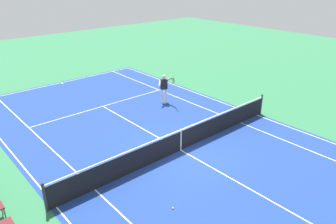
{
  "coord_description": "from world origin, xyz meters",
  "views": [
    {
      "loc": [
        -8.65,
        8.25,
        7.02
      ],
      "look_at": [
        1.85,
        -0.9,
        0.9
      ],
      "focal_mm": 34.6,
      "sensor_mm": 36.0,
      "label": 1
    }
  ],
  "objects_px": {
    "tennis_ball": "(173,208)",
    "spectator_chair_2": "(1,224)",
    "tennis_net": "(181,140)",
    "tennis_player_near": "(164,87)"
  },
  "relations": [
    {
      "from": "tennis_player_near",
      "to": "spectator_chair_2",
      "type": "relative_size",
      "value": 1.93
    },
    {
      "from": "spectator_chair_2",
      "to": "tennis_ball",
      "type": "bearing_deg",
      "value": -116.75
    },
    {
      "from": "tennis_net",
      "to": "tennis_player_near",
      "type": "distance_m",
      "value": 5.49
    },
    {
      "from": "tennis_player_near",
      "to": "tennis_ball",
      "type": "relative_size",
      "value": 25.71
    },
    {
      "from": "tennis_ball",
      "to": "tennis_net",
      "type": "bearing_deg",
      "value": -46.91
    },
    {
      "from": "tennis_player_near",
      "to": "spectator_chair_2",
      "type": "bearing_deg",
      "value": 115.73
    },
    {
      "from": "tennis_ball",
      "to": "spectator_chair_2",
      "type": "distance_m",
      "value": 5.0
    },
    {
      "from": "tennis_net",
      "to": "tennis_player_near",
      "type": "height_order",
      "value": "tennis_player_near"
    },
    {
      "from": "tennis_ball",
      "to": "spectator_chair_2",
      "type": "xyz_separation_m",
      "value": [
        2.24,
        4.44,
        0.49
      ]
    },
    {
      "from": "tennis_ball",
      "to": "spectator_chair_2",
      "type": "bearing_deg",
      "value": 63.25
    }
  ]
}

